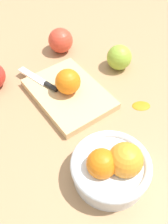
# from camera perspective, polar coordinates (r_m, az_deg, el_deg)

# --- Properties ---
(ground_plane) EXTENTS (2.40, 2.40, 0.00)m
(ground_plane) POSITION_cam_1_polar(r_m,az_deg,el_deg) (0.73, 1.06, 1.53)
(ground_plane) COLOR tan
(bowl) EXTENTS (0.18, 0.18, 0.11)m
(bowl) POSITION_cam_1_polar(r_m,az_deg,el_deg) (0.58, 6.13, -11.83)
(bowl) COLOR silver
(bowl) RESTS_ON ground_plane
(cutting_board) EXTENTS (0.26, 0.19, 0.02)m
(cutting_board) POSITION_cam_1_polar(r_m,az_deg,el_deg) (0.75, -3.34, 3.96)
(cutting_board) COLOR #DBB77F
(cutting_board) RESTS_ON ground_plane
(orange_on_board) EXTENTS (0.07, 0.07, 0.07)m
(orange_on_board) POSITION_cam_1_polar(r_m,az_deg,el_deg) (0.72, -3.54, 6.65)
(orange_on_board) COLOR orange
(orange_on_board) RESTS_ON cutting_board
(knife) EXTENTS (0.16, 0.04, 0.01)m
(knife) POSITION_cam_1_polar(r_m,az_deg,el_deg) (0.77, -8.95, 6.53)
(knife) COLOR silver
(knife) RESTS_ON cutting_board
(apple_front_right) EXTENTS (0.08, 0.08, 0.08)m
(apple_front_right) POSITION_cam_1_polar(r_m,az_deg,el_deg) (0.84, 7.69, 11.74)
(apple_front_right) COLOR #8EB738
(apple_front_right) RESTS_ON ground_plane
(apple_front_right_2) EXTENTS (0.08, 0.08, 0.08)m
(apple_front_right_2) POSITION_cam_1_polar(r_m,az_deg,el_deg) (0.90, -5.15, 15.31)
(apple_front_right_2) COLOR #D6422D
(apple_front_right_2) RESTS_ON ground_plane
(citrus_peel) EXTENTS (0.06, 0.06, 0.01)m
(citrus_peel) POSITION_cam_1_polar(r_m,az_deg,el_deg) (0.75, 12.44, 1.50)
(citrus_peel) COLOR orange
(citrus_peel) RESTS_ON ground_plane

